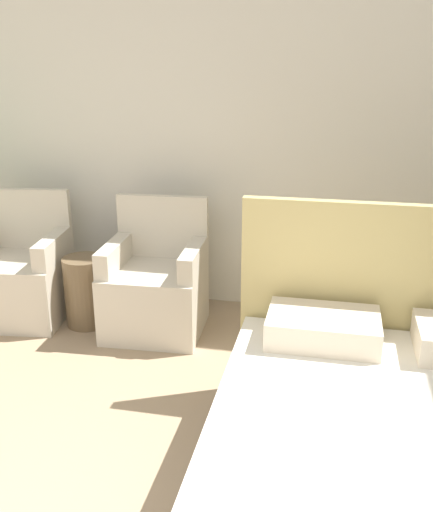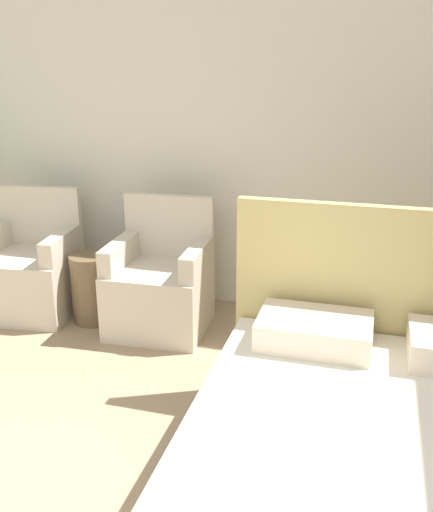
# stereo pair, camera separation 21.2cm
# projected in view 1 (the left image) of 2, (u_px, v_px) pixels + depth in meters

# --- Properties ---
(wall_back) EXTENTS (10.00, 0.06, 2.90)m
(wall_back) POSITION_uv_depth(u_px,v_px,m) (197.00, 111.00, 4.07)
(wall_back) COLOR silver
(wall_back) RESTS_ON ground_plane
(bed) EXTENTS (1.60, 2.24, 1.14)m
(bed) POSITION_uv_depth(u_px,v_px,m) (408.00, 499.00, 2.10)
(bed) COLOR #4C4238
(bed) RESTS_ON ground_plane
(armchair_near_window_left) EXTENTS (0.72, 0.68, 0.90)m
(armchair_near_window_left) POSITION_uv_depth(u_px,v_px,m) (20.00, 279.00, 4.12)
(armchair_near_window_left) COLOR beige
(armchair_near_window_left) RESTS_ON ground_plane
(armchair_near_window_right) EXTENTS (0.67, 0.63, 0.90)m
(armchair_near_window_right) POSITION_uv_depth(u_px,v_px,m) (156.00, 290.00, 3.92)
(armchair_near_window_right) COLOR beige
(armchair_near_window_right) RESTS_ON ground_plane
(side_table) EXTENTS (0.30, 0.30, 0.50)m
(side_table) POSITION_uv_depth(u_px,v_px,m) (86.00, 291.00, 4.02)
(side_table) COLOR brown
(side_table) RESTS_ON ground_plane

